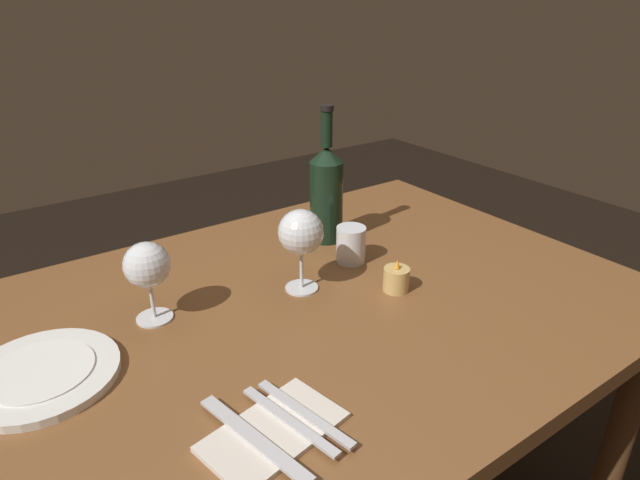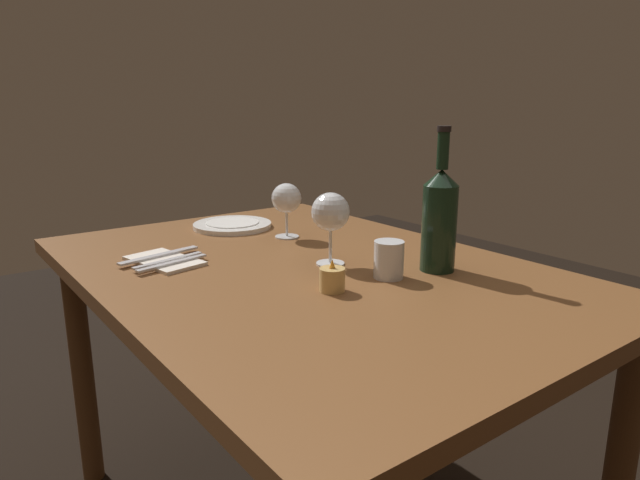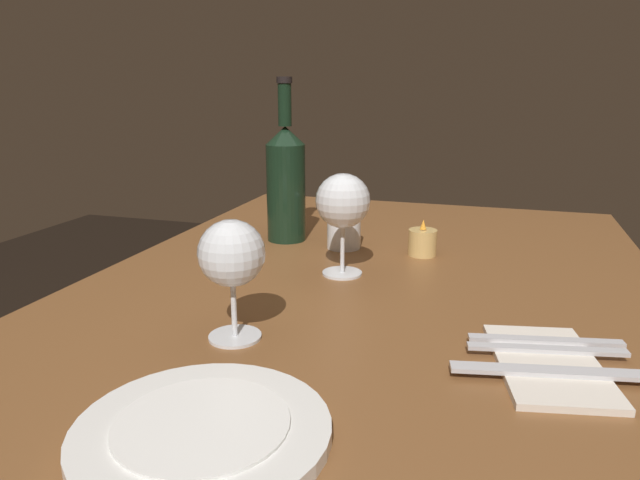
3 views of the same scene
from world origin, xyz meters
name	(u,v)px [view 2 (image 2 of 3)]	position (x,y,z in m)	size (l,w,h in m)	color
dining_table	(305,302)	(0.00, 0.00, 0.65)	(1.30, 0.90, 0.74)	brown
wine_glass_left	(286,199)	(0.25, -0.12, 0.85)	(0.08, 0.08, 0.15)	white
wine_glass_right	(331,213)	(-0.02, -0.05, 0.86)	(0.09, 0.09, 0.17)	white
wine_bottle	(439,217)	(-0.20, -0.22, 0.86)	(0.08, 0.08, 0.32)	black
water_tumbler	(389,261)	(-0.18, -0.09, 0.78)	(0.06, 0.06, 0.08)	white
votive_candle	(332,280)	(-0.18, 0.06, 0.76)	(0.05, 0.05, 0.07)	#DBB266
dinner_plate	(232,225)	(0.45, -0.06, 0.75)	(0.23, 0.23, 0.02)	white
folded_napkin	(164,261)	(0.22, 0.25, 0.74)	(0.21, 0.14, 0.01)	silver
fork_inner	(168,260)	(0.20, 0.25, 0.75)	(0.05, 0.18, 0.00)	silver
fork_outer	(173,263)	(0.17, 0.25, 0.75)	(0.05, 0.18, 0.00)	silver
table_knife	(159,255)	(0.25, 0.25, 0.75)	(0.06, 0.21, 0.00)	silver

